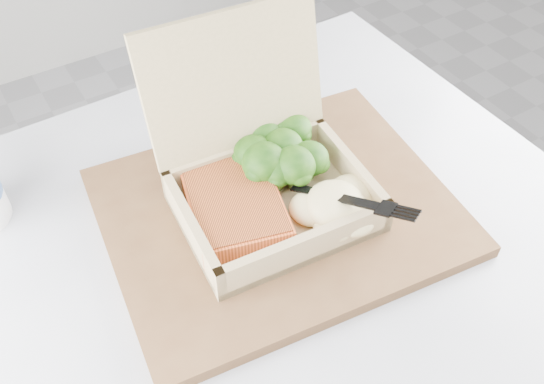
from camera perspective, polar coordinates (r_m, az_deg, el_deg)
cafe_table at (r=0.81m, az=1.33°, el=-13.69°), size 0.74×0.74×0.70m
serving_tray at (r=0.69m, az=0.57°, el=-1.84°), size 0.41×0.34×0.02m
takeout_container at (r=0.66m, az=-1.01°, el=2.56°), size 0.22×0.22×0.19m
salmon_fillet at (r=0.65m, az=-3.52°, el=-1.40°), size 0.13×0.15×0.03m
broccoli_pile at (r=0.70m, az=1.02°, el=3.65°), size 0.12×0.12×0.04m
mashed_potatoes at (r=0.65m, az=5.97°, el=-1.16°), size 0.11×0.09×0.04m
plastic_fork at (r=0.64m, az=4.34°, el=0.29°), size 0.08×0.14×0.03m
receipt at (r=0.83m, az=-5.91°, el=7.61°), size 0.10×0.15×0.00m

